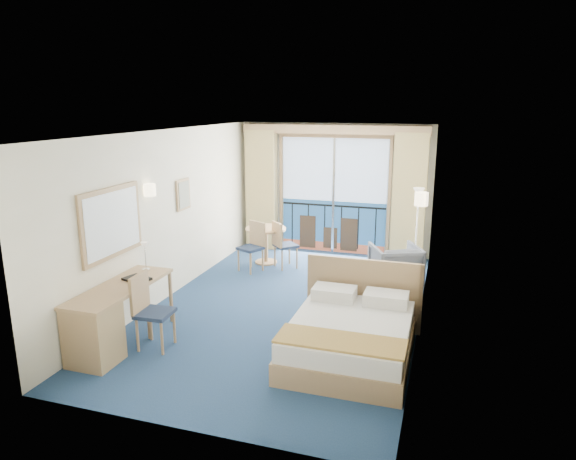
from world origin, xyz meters
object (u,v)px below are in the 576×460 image
object	(u,v)px
bed	(351,335)
round_table	(266,236)
desk	(100,325)
nightstand	(402,300)
armchair	(395,265)
desk_chair	(148,307)
table_chair_b	(253,243)
table_chair_a	(282,242)
floor_lamp	(418,209)

from	to	relation	value
bed	round_table	size ratio (longest dim) A/B	2.41
desk	nightstand	bearing A→B (deg)	33.79
bed	armchair	distance (m)	2.80
desk	desk_chair	world-z (taller)	desk_chair
table_chair_b	desk_chair	bearing A→B (deg)	-67.86
desk	table_chair_a	world-z (taller)	table_chair_a
armchair	desk_chair	world-z (taller)	desk_chair
nightstand	armchair	distance (m)	1.50
table_chair_a	table_chair_b	bearing A→B (deg)	75.67
desk_chair	nightstand	bearing A→B (deg)	-62.02
nightstand	table_chair_b	world-z (taller)	table_chair_b
bed	desk	world-z (taller)	bed
bed	nightstand	distance (m)	1.40
nightstand	bed	bearing A→B (deg)	-110.89
bed	desk_chair	xyz separation A→B (m)	(-2.54, -0.53, 0.27)
armchair	table_chair_a	world-z (taller)	table_chair_a
bed	table_chair_b	bearing A→B (deg)	130.38
bed	nightstand	world-z (taller)	bed
desk	table_chair_a	distance (m)	4.22
round_table	table_chair_a	world-z (taller)	table_chair_a
bed	round_table	world-z (taller)	bed
armchair	floor_lamp	bearing A→B (deg)	-135.08
nightstand	desk	world-z (taller)	desk
desk_chair	table_chair_a	xyz separation A→B (m)	(0.62, 3.63, -0.04)
table_chair_b	bed	bearing A→B (deg)	-25.10
nightstand	armchair	bearing A→B (deg)	99.79
table_chair_a	table_chair_b	distance (m)	0.55
desk	table_chair_a	xyz separation A→B (m)	(1.02, 4.09, 0.08)
armchair	round_table	world-z (taller)	armchair
bed	desk_chair	distance (m)	2.61
round_table	desk	bearing A→B (deg)	-98.07
round_table	table_chair_a	xyz separation A→B (m)	(0.41, -0.22, -0.03)
desk_chair	bed	bearing A→B (deg)	-81.41
bed	desk	distance (m)	3.11
nightstand	desk	size ratio (longest dim) A/B	0.36
floor_lamp	armchair	bearing A→B (deg)	-110.01
nightstand	floor_lamp	xyz separation A→B (m)	(0.03, 2.24, 0.91)
floor_lamp	desk	bearing A→B (deg)	-127.35
nightstand	desk_chair	world-z (taller)	desk_chair
desk	round_table	size ratio (longest dim) A/B	2.14
desk	table_chair_b	world-z (taller)	table_chair_b
bed	table_chair_a	xyz separation A→B (m)	(-1.92, 3.10, 0.23)
round_table	table_chair_b	size ratio (longest dim) A/B	0.86
table_chair_a	floor_lamp	bearing A→B (deg)	-123.99
nightstand	desk	xyz separation A→B (m)	(-3.44, -2.30, 0.13)
bed	desk_chair	size ratio (longest dim) A/B	1.94
armchair	bed	bearing A→B (deg)	59.88
desk_chair	floor_lamp	bearing A→B (deg)	-40.12
bed	round_table	xyz separation A→B (m)	(-2.33, 3.32, 0.26)
nightstand	table_chair_a	distance (m)	3.02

